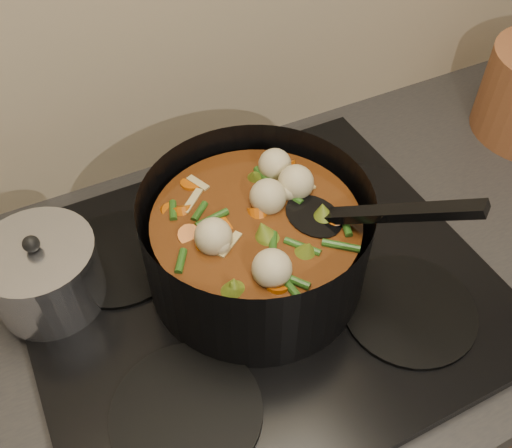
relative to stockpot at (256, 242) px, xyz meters
name	(u,v)px	position (x,y,z in m)	size (l,w,h in m)	color
counter	(258,424)	(-0.01, -0.02, -0.54)	(2.64, 0.64, 0.91)	brown
stovetop	(259,287)	(-0.01, -0.02, -0.08)	(0.62, 0.54, 0.03)	black
stockpot	(256,242)	(0.00, 0.00, 0.00)	(0.39, 0.39, 0.22)	black
saucepan	(45,274)	(-0.27, 0.09, -0.02)	(0.15, 0.15, 0.12)	silver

